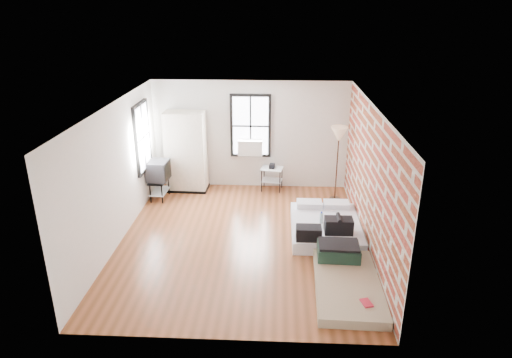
# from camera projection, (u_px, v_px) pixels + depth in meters

# --- Properties ---
(ground) EXTENTS (6.00, 6.00, 0.00)m
(ground) POSITION_uv_depth(u_px,v_px,m) (242.00, 240.00, 9.46)
(ground) COLOR brown
(ground) RESTS_ON ground
(room_shell) EXTENTS (5.02, 6.02, 2.80)m
(room_shell) POSITION_uv_depth(u_px,v_px,m) (254.00, 155.00, 9.16)
(room_shell) COLOR silver
(room_shell) RESTS_ON ground
(mattress_main) EXTENTS (1.44, 1.95, 0.62)m
(mattress_main) POSITION_uv_depth(u_px,v_px,m) (325.00, 226.00, 9.67)
(mattress_main) COLOR white
(mattress_main) RESTS_ON ground
(mattress_bare) EXTENTS (1.17, 2.14, 0.45)m
(mattress_bare) POSITION_uv_depth(u_px,v_px,m) (346.00, 276.00, 7.96)
(mattress_bare) COLOR tan
(mattress_bare) RESTS_ON ground
(wardrobe) EXTENTS (1.07, 0.64, 2.07)m
(wardrobe) POSITION_uv_depth(u_px,v_px,m) (186.00, 152.00, 11.63)
(wardrobe) COLOR black
(wardrobe) RESTS_ON ground
(side_table) EXTENTS (0.60, 0.51, 0.71)m
(side_table) POSITION_uv_depth(u_px,v_px,m) (272.00, 172.00, 11.79)
(side_table) COLOR black
(side_table) RESTS_ON ground
(floor_lamp) EXTENTS (0.40, 0.40, 1.86)m
(floor_lamp) POSITION_uv_depth(u_px,v_px,m) (339.00, 137.00, 10.81)
(floor_lamp) COLOR black
(floor_lamp) RESTS_ON ground
(tv_stand) EXTENTS (0.52, 0.72, 0.99)m
(tv_stand) POSITION_uv_depth(u_px,v_px,m) (159.00, 172.00, 11.19)
(tv_stand) COLOR black
(tv_stand) RESTS_ON ground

